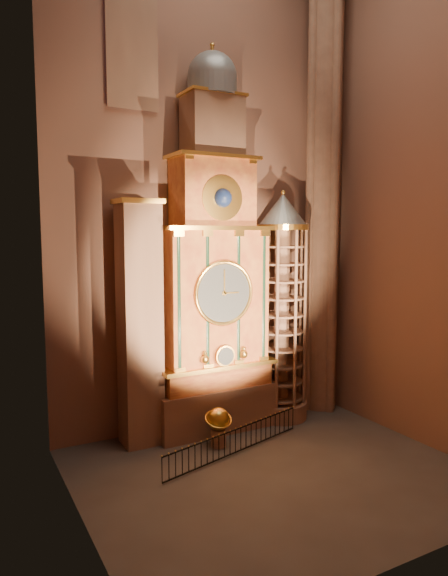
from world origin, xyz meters
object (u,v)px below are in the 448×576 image
astronomical_clock (213,282)px  stair_turret (282,309)px  iron_railing (235,441)px  portrait_tower (140,323)px  celestial_globe (218,423)px

astronomical_clock → stair_turret: (3.50, -0.26, -1.41)m
stair_turret → iron_railing: size_ratio=1.53×
astronomical_clock → portrait_tower: (-3.40, 0.02, -1.53)m
portrait_tower → iron_railing: bearing=-44.7°
astronomical_clock → stair_turret: size_ratio=1.55×
astronomical_clock → stair_turret: 3.78m
stair_turret → astronomical_clock: bearing=175.7°
portrait_tower → iron_railing: size_ratio=1.44×
stair_turret → portrait_tower: bearing=177.7°
astronomical_clock → celestial_globe: 6.03m
stair_turret → iron_railing: bearing=-146.8°
iron_railing → celestial_globe: bearing=104.0°
astronomical_clock → iron_railing: bearing=-99.6°
astronomical_clock → celestial_globe: (-0.73, -1.87, -5.69)m
portrait_tower → iron_railing: portrait_tower is taller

